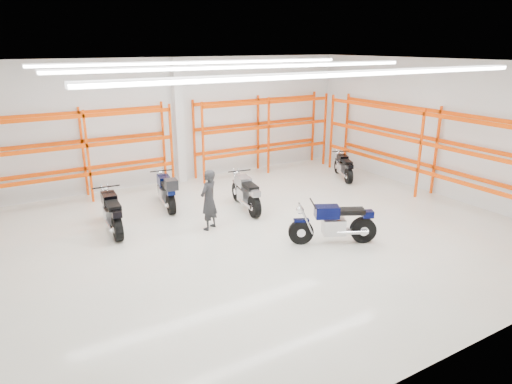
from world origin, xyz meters
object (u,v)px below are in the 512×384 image
motorcycle_back_b (167,191)px  motorcycle_back_c (246,194)px  motorcycle_main (337,224)px  motorcycle_back_a (112,213)px  structural_column (179,122)px  standing_man (209,200)px  motorcycle_back_d (344,167)px

motorcycle_back_b → motorcycle_back_c: motorcycle_back_b is taller
motorcycle_main → motorcycle_back_c: 3.45m
motorcycle_back_a → motorcycle_back_b: 2.18m
motorcycle_main → structural_column: size_ratio=0.47×
standing_man → motorcycle_main: bearing=101.7°
motorcycle_main → motorcycle_back_c: (-0.77, 3.36, -0.01)m
motorcycle_main → motorcycle_back_a: motorcycle_main is taller
motorcycle_back_a → motorcycle_back_b: bearing=27.3°
motorcycle_back_c → motorcycle_back_b: bearing=146.4°
motorcycle_back_b → motorcycle_back_d: bearing=-2.6°
motorcycle_main → motorcycle_back_b: bearing=121.0°
motorcycle_back_b → structural_column: size_ratio=0.50×
motorcycle_back_a → motorcycle_back_c: bearing=-5.5°
motorcycle_back_d → structural_column: bearing=151.8°
motorcycle_back_b → motorcycle_back_d: 6.97m
motorcycle_main → motorcycle_back_a: 6.08m
standing_man → motorcycle_back_b: bearing=-110.5°
motorcycle_back_c → structural_column: size_ratio=0.50×
standing_man → motorcycle_back_a: bearing=-58.4°
motorcycle_back_b → standing_man: standing_man is taller
motorcycle_back_c → motorcycle_main: bearing=-77.1°
motorcycle_back_b → motorcycle_back_d: motorcycle_back_b is taller
motorcycle_back_b → structural_column: 3.45m
motorcycle_main → standing_man: (-2.42, 2.56, 0.32)m
motorcycle_back_b → motorcycle_main: bearing=-59.0°
motorcycle_back_a → motorcycle_back_d: (8.89, 0.68, -0.07)m
standing_man → structural_column: (1.09, 4.79, 1.40)m
motorcycle_back_a → motorcycle_back_b: size_ratio=1.02×
standing_man → structural_column: 5.10m
motorcycle_back_d → standing_man: standing_man is taller
motorcycle_back_c → structural_column: structural_column is taller
motorcycle_back_a → standing_man: (2.37, -1.19, 0.33)m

